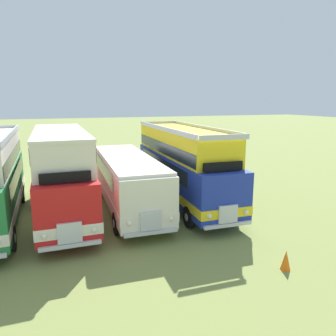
{
  "coord_description": "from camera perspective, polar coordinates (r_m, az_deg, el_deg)",
  "views": [
    {
      "loc": [
        1.21,
        -16.84,
        5.95
      ],
      "look_at": [
        7.27,
        -0.33,
        2.29
      ],
      "focal_mm": 34.7,
      "sensor_mm": 36.0,
      "label": 1
    }
  ],
  "objects": [
    {
      "name": "bus_fifth_in_row",
      "position": [
        18.02,
        -7.16,
        -1.82
      ],
      "size": [
        2.93,
        10.08,
        2.99
      ],
      "color": "silver",
      "rests_on": "ground"
    },
    {
      "name": "bus_sixth_in_row",
      "position": [
        19.16,
        2.53,
        0.94
      ],
      "size": [
        2.88,
        11.19,
        4.52
      ],
      "color": "#1E339E",
      "rests_on": "ground"
    },
    {
      "name": "bus_fourth_in_row",
      "position": [
        17.47,
        -18.13,
        -0.34
      ],
      "size": [
        2.65,
        10.16,
        4.49
      ],
      "color": "red",
      "rests_on": "ground"
    },
    {
      "name": "ground_plane",
      "position": [
        17.91,
        -23.07,
        -8.65
      ],
      "size": [
        200.0,
        200.0,
        0.0
      ],
      "primitive_type": "plane",
      "color": "olive"
    },
    {
      "name": "cone_mid_row",
      "position": [
        12.77,
        19.99,
        -14.97
      ],
      "size": [
        0.36,
        0.36,
        0.73
      ],
      "primitive_type": "cone",
      "color": "orange",
      "rests_on": "ground"
    }
  ]
}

